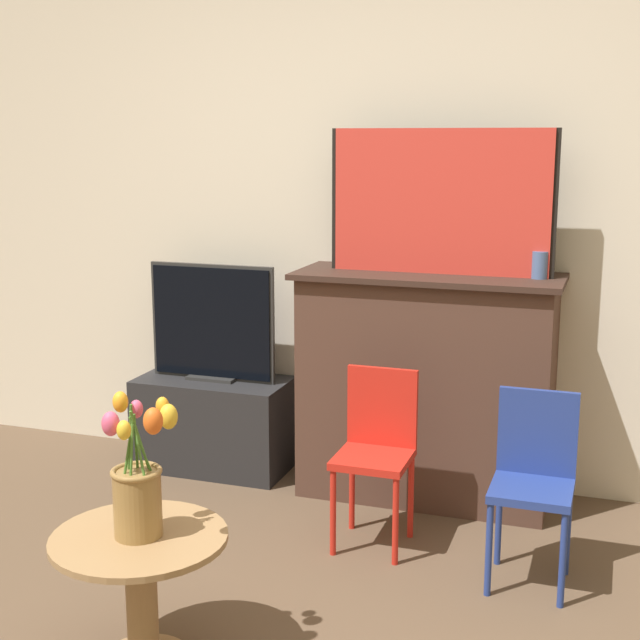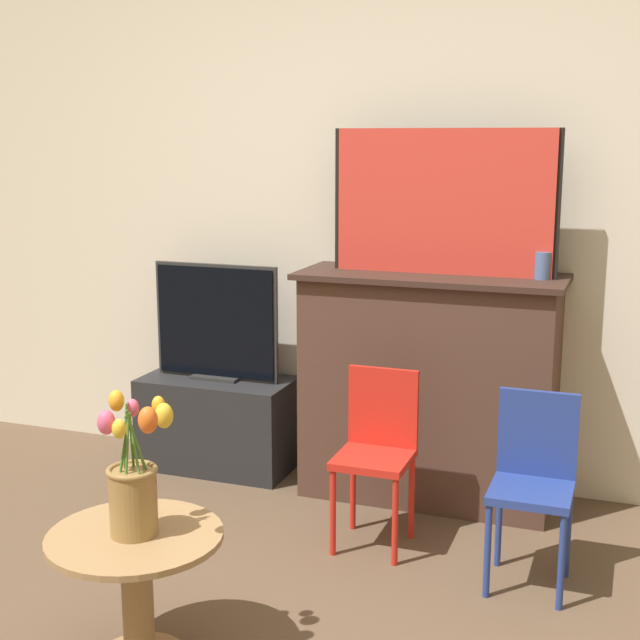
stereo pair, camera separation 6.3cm
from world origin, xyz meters
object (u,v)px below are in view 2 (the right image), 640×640
at_px(chair_red, 377,445).
at_px(chair_blue, 534,475).
at_px(vase_tulips, 134,483).
at_px(tv_monitor, 216,323).
at_px(painting, 443,202).

distance_m(chair_red, chair_blue, 0.63).
bearing_deg(chair_blue, chair_red, 168.98).
relative_size(chair_blue, vase_tulips, 1.60).
relative_size(tv_monitor, vase_tulips, 1.45).
bearing_deg(tv_monitor, vase_tulips, -71.75).
relative_size(painting, tv_monitor, 1.54).
bearing_deg(vase_tulips, tv_monitor, 108.25).
height_order(chair_blue, vase_tulips, vase_tulips).
bearing_deg(vase_tulips, chair_red, 67.96).
distance_m(painting, chair_blue, 1.23).
distance_m(chair_red, vase_tulips, 1.18).
height_order(chair_red, chair_blue, same).
bearing_deg(chair_red, painting, 76.85).
relative_size(painting, chair_blue, 1.39).
distance_m(painting, chair_red, 1.07).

